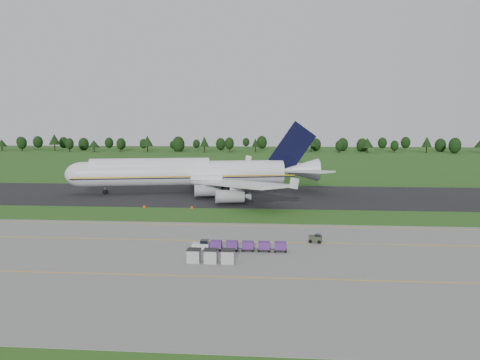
# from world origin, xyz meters

# --- Properties ---
(ground) EXTENTS (600.00, 600.00, 0.00)m
(ground) POSITION_xyz_m (0.00, 0.00, 0.00)
(ground) COLOR #255118
(ground) RESTS_ON ground
(apron) EXTENTS (300.00, 52.00, 0.06)m
(apron) POSITION_xyz_m (0.00, -34.00, 0.03)
(apron) COLOR slate
(apron) RESTS_ON ground
(taxiway) EXTENTS (300.00, 40.00, 0.08)m
(taxiway) POSITION_xyz_m (0.00, 28.00, 0.04)
(taxiway) COLOR black
(taxiway) RESTS_ON ground
(apron_markings) EXTENTS (300.00, 30.20, 0.01)m
(apron_markings) POSITION_xyz_m (0.00, -26.98, 0.06)
(apron_markings) COLOR #ECAB0D
(apron_markings) RESTS_ON apron
(tree_line) EXTENTS (527.12, 22.03, 11.94)m
(tree_line) POSITION_xyz_m (8.01, 221.38, 6.08)
(tree_line) COLOR black
(tree_line) RESTS_ON ground
(aircraft) EXTENTS (71.84, 68.39, 20.11)m
(aircraft) POSITION_xyz_m (-11.49, 31.62, 5.74)
(aircraft) COLOR silver
(aircraft) RESTS_ON ground
(baggage_train) EXTENTS (14.45, 1.53, 1.47)m
(baggage_train) POSITION_xyz_m (7.02, -27.66, 0.85)
(baggage_train) COLOR silver
(baggage_train) RESTS_ON apron
(utility_cart) EXTENTS (2.24, 1.62, 1.12)m
(utility_cart) POSITION_xyz_m (19.20, -21.76, 0.61)
(utility_cart) COLOR #2F3827
(utility_cart) RESTS_ON apron
(uld_row) EXTENTS (6.68, 1.88, 1.86)m
(uld_row) POSITION_xyz_m (3.76, -34.02, 1.00)
(uld_row) COLOR #A8A8A8
(uld_row) RESTS_ON apron
(edge_markers) EXTENTS (11.56, 0.30, 0.60)m
(edge_markers) POSITION_xyz_m (-11.93, 6.72, 0.27)
(edge_markers) COLOR #FF4508
(edge_markers) RESTS_ON ground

